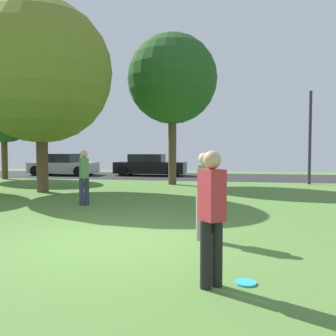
% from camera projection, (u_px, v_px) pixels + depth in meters
% --- Properties ---
extents(ground_plane, '(44.00, 44.00, 0.00)m').
position_uv_depth(ground_plane, '(112.00, 241.00, 6.69)').
color(ground_plane, '#547F38').
extents(road_strip, '(44.00, 6.40, 0.01)m').
position_uv_depth(road_strip, '(200.00, 177.00, 22.38)').
color(road_strip, '#28282B').
rests_on(road_strip, ground_plane).
extents(oak_tree_right, '(4.26, 4.26, 7.18)m').
position_uv_depth(oak_tree_right, '(172.00, 79.00, 17.21)').
color(oak_tree_right, brown).
rests_on(oak_tree_right, ground_plane).
extents(oak_tree_center, '(5.56, 5.56, 7.51)m').
position_uv_depth(oak_tree_center, '(41.00, 72.00, 14.14)').
color(oak_tree_center, brown).
rests_on(oak_tree_center, ground_plane).
extents(maple_tree_far, '(4.25, 4.25, 6.34)m').
position_uv_depth(maple_tree_far, '(3.00, 105.00, 20.51)').
color(maple_tree_far, brown).
rests_on(maple_tree_far, ground_plane).
extents(person_thrower, '(0.37, 0.39, 1.67)m').
position_uv_depth(person_thrower, '(84.00, 175.00, 10.92)').
color(person_thrower, '#2D334C').
rests_on(person_thrower, ground_plane).
extents(person_catcher, '(0.37, 0.39, 1.68)m').
position_uv_depth(person_catcher, '(212.00, 212.00, 4.41)').
color(person_catcher, black).
rests_on(person_catcher, ground_plane).
extents(person_bystander, '(0.30, 0.34, 1.63)m').
position_uv_depth(person_bystander, '(204.00, 192.00, 6.71)').
color(person_bystander, gray).
rests_on(person_bystander, ground_plane).
extents(frisbee_disc, '(0.27, 0.27, 0.03)m').
position_uv_depth(frisbee_disc, '(246.00, 283.00, 4.57)').
color(frisbee_disc, '#2DB2E0').
rests_on(frisbee_disc, ground_plane).
extents(parked_car_silver, '(4.25, 2.11, 1.40)m').
position_uv_depth(parked_car_silver, '(63.00, 165.00, 23.78)').
color(parked_car_silver, '#B7B7BC').
rests_on(parked_car_silver, ground_plane).
extents(parked_car_black, '(4.52, 1.92, 1.39)m').
position_uv_depth(parked_car_black, '(150.00, 166.00, 23.36)').
color(parked_car_black, black).
rests_on(parked_car_black, ground_plane).
extents(street_lamp_post, '(0.14, 0.14, 4.50)m').
position_uv_depth(street_lamp_post, '(310.00, 138.00, 17.46)').
color(street_lamp_post, '#2D2D33').
rests_on(street_lamp_post, ground_plane).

